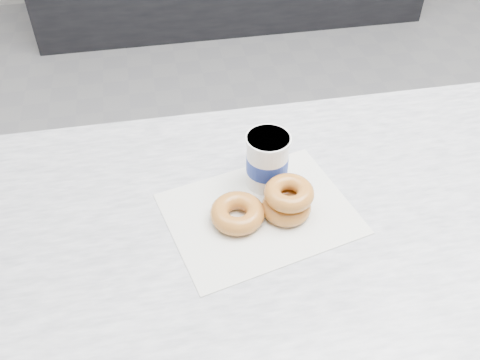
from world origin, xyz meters
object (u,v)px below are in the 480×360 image
(counter, at_px, (409,326))
(coffee_cup, at_px, (267,161))
(donut_stack, at_px, (288,200))
(donut_single, at_px, (237,213))

(counter, distance_m, coffee_cup, 0.63)
(counter, xyz_separation_m, coffee_cup, (-0.36, 0.12, 0.51))
(counter, height_order, donut_stack, donut_stack)
(counter, height_order, coffee_cup, coffee_cup)
(coffee_cup, bearing_deg, counter, -18.87)
(counter, bearing_deg, coffee_cup, 161.19)
(donut_single, bearing_deg, counter, -4.22)
(donut_single, xyz_separation_m, coffee_cup, (0.08, 0.09, 0.04))
(coffee_cup, bearing_deg, donut_stack, -77.33)
(coffee_cup, bearing_deg, donut_single, -130.27)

